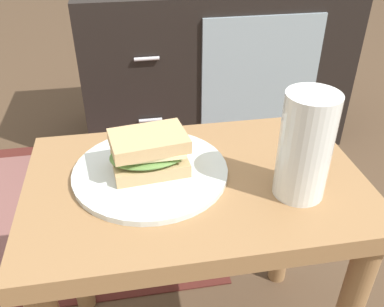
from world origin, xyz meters
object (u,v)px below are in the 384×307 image
at_px(plate, 151,171).
at_px(tv_cabinet, 212,63).
at_px(sandwich_front, 149,152).
at_px(beer_glass, 305,148).

bearing_deg(plate, tv_cabinet, 71.39).
height_order(sandwich_front, beer_glass, beer_glass).
xyz_separation_m(tv_cabinet, plate, (-0.31, -0.92, 0.17)).
xyz_separation_m(sandwich_front, beer_glass, (0.23, -0.09, 0.04)).
xyz_separation_m(tv_cabinet, sandwich_front, (-0.31, -0.92, 0.21)).
distance_m(tv_cabinet, plate, 0.99).
bearing_deg(sandwich_front, beer_glass, -21.47).
height_order(plate, beer_glass, beer_glass).
bearing_deg(beer_glass, sandwich_front, 158.53).
bearing_deg(plate, sandwich_front, 165.96).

